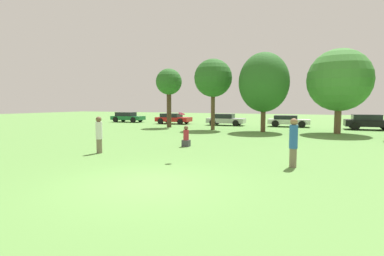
# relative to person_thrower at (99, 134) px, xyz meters

# --- Properties ---
(ground_plane) EXTENTS (120.00, 120.00, 0.00)m
(ground_plane) POSITION_rel_person_thrower_xyz_m (4.85, -3.61, -0.89)
(ground_plane) COLOR #5B8E42
(person_thrower) EXTENTS (0.30, 0.30, 1.70)m
(person_thrower) POSITION_rel_person_thrower_xyz_m (0.00, 0.00, 0.00)
(person_thrower) COLOR #726651
(person_thrower) RESTS_ON ground
(person_catcher) EXTENTS (0.30, 0.30, 1.77)m
(person_catcher) POSITION_rel_person_thrower_xyz_m (8.50, 0.41, 0.04)
(person_catcher) COLOR #726651
(person_catcher) RESTS_ON ground
(frisbee) EXTENTS (0.27, 0.26, 0.14)m
(frisbee) POSITION_rel_person_thrower_xyz_m (4.24, 0.00, 1.00)
(frisbee) COLOR #F21E72
(bystander_sitting) EXTENTS (0.39, 0.33, 1.12)m
(bystander_sitting) POSITION_rel_person_thrower_xyz_m (2.79, 3.55, -0.41)
(bystander_sitting) COLOR #3F3F47
(bystander_sitting) RESTS_ON ground
(tree_0) EXTENTS (2.49, 2.49, 5.63)m
(tree_0) POSITION_rel_person_thrower_xyz_m (-4.07, 14.47, 3.38)
(tree_0) COLOR #473323
(tree_0) RESTS_ON ground
(tree_1) EXTENTS (3.29, 3.29, 6.15)m
(tree_1) POSITION_rel_person_thrower_xyz_m (0.69, 13.68, 3.59)
(tree_1) COLOR brown
(tree_1) RESTS_ON ground
(tree_2) EXTENTS (4.02, 4.02, 6.40)m
(tree_2) POSITION_rel_person_thrower_xyz_m (5.06, 13.59, 3.11)
(tree_2) COLOR brown
(tree_2) RESTS_ON ground
(tree_3) EXTENTS (4.71, 4.71, 6.42)m
(tree_3) POSITION_rel_person_thrower_xyz_m (10.55, 14.40, 3.17)
(tree_3) COLOR brown
(tree_3) RESTS_ON ground
(parked_car_green) EXTENTS (4.13, 2.00, 1.22)m
(parked_car_green) POSITION_rel_person_thrower_xyz_m (-12.73, 19.68, -0.24)
(parked_car_green) COLOR #196633
(parked_car_green) RESTS_ON ground
(parked_car_red) EXTENTS (3.97, 2.14, 1.18)m
(parked_car_red) POSITION_rel_person_thrower_xyz_m (-6.06, 19.14, -0.26)
(parked_car_red) COLOR red
(parked_car_red) RESTS_ON ground
(parked_car_silver) EXTENTS (4.03, 1.99, 1.21)m
(parked_car_silver) POSITION_rel_person_thrower_xyz_m (0.09, 19.24, -0.25)
(parked_car_silver) COLOR #B2B2B7
(parked_car_silver) RESTS_ON ground
(parked_car_white) EXTENTS (4.02, 2.10, 1.13)m
(parked_car_white) POSITION_rel_person_thrower_xyz_m (6.39, 19.90, -0.27)
(parked_car_white) COLOR silver
(parked_car_white) RESTS_ON ground
(parked_car_black) EXTENTS (4.10, 2.14, 1.34)m
(parked_car_black) POSITION_rel_person_thrower_xyz_m (13.24, 19.13, -0.18)
(parked_car_black) COLOR black
(parked_car_black) RESTS_ON ground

